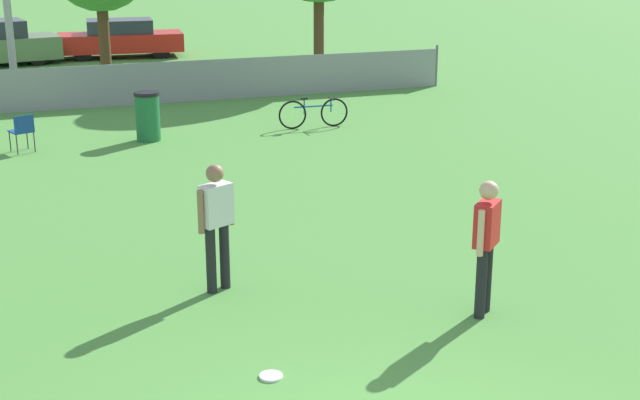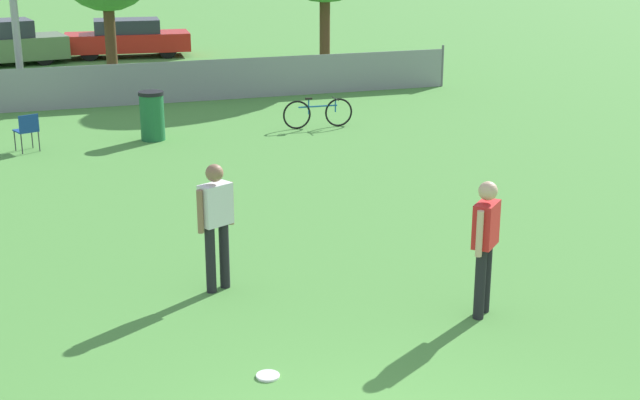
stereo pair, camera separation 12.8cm
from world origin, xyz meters
The scene contains 8 objects.
fence_backline centered at (0.00, 18.00, 0.55)m, with size 18.84×0.07×1.21m.
player_thrower_red centered at (2.66, 3.19, 0.99)m, with size 0.45×0.44×1.69m.
player_receiver_white centered at (-0.21, 4.99, 0.99)m, with size 0.52×0.38×1.69m.
frisbee_disc centered at (-0.23, 2.51, 0.01)m, with size 0.25×0.25×0.03m.
folding_chair_sideline centered at (-2.37, 13.55, 0.49)m, with size 0.54×0.54×0.81m.
bicycle_sideline centered at (4.12, 13.81, 0.35)m, with size 1.69×0.44×0.72m.
trash_bin centered at (0.27, 13.79, 0.54)m, with size 0.55×0.55×1.08m.
parked_car_red centered at (1.38, 27.23, 0.67)m, with size 4.50×2.01×1.35m.
Camera 2 is at (-2.39, -5.61, 4.53)m, focal length 50.00 mm.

